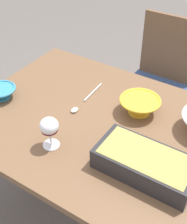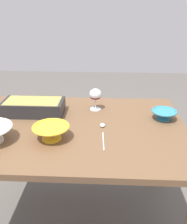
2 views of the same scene
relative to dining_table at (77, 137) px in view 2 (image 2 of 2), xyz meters
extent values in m
plane|color=#5B5651|center=(0.00, 0.00, -0.67)|extent=(8.00, 8.00, 0.00)
cube|color=brown|center=(0.00, 0.00, 0.06)|extent=(1.29, 0.93, 0.03)
cylinder|color=brown|center=(-0.59, 0.41, -0.31)|extent=(0.05, 0.05, 0.71)
cylinder|color=brown|center=(0.59, 0.41, -0.31)|extent=(0.05, 0.05, 0.71)
cylinder|color=white|center=(0.10, 0.25, 0.08)|extent=(0.07, 0.07, 0.01)
cylinder|color=white|center=(0.10, 0.25, 0.12)|extent=(0.01, 0.01, 0.07)
ellipsoid|color=white|center=(0.10, 0.25, 0.19)|extent=(0.08, 0.08, 0.07)
ellipsoid|color=#4C0A19|center=(0.10, 0.25, 0.17)|extent=(0.07, 0.07, 0.03)
cube|color=#262628|center=(-0.30, 0.16, 0.12)|extent=(0.39, 0.19, 0.09)
cube|color=#9E8C47|center=(-0.30, 0.16, 0.16)|extent=(0.35, 0.17, 0.02)
cylinder|color=teal|center=(0.53, 0.11, 0.08)|extent=(0.08, 0.08, 0.01)
cone|color=teal|center=(0.53, 0.11, 0.11)|extent=(0.15, 0.15, 0.05)
torus|color=teal|center=(0.53, 0.11, 0.13)|extent=(0.15, 0.15, 0.01)
cylinder|color=yellow|center=(-0.11, -0.16, 0.08)|extent=(0.10, 0.10, 0.01)
cone|color=yellow|center=(-0.11, -0.16, 0.12)|extent=(0.19, 0.19, 0.07)
torus|color=yellow|center=(-0.11, -0.16, 0.15)|extent=(0.20, 0.20, 0.01)
cylinder|color=silver|center=(0.16, -0.18, 0.08)|extent=(0.02, 0.18, 0.01)
ellipsoid|color=silver|center=(0.15, 0.00, 0.09)|extent=(0.03, 0.05, 0.01)
camera|label=1|loc=(-0.57, 0.95, 1.04)|focal=50.38mm
camera|label=2|loc=(0.17, -1.29, 0.75)|focal=39.59mm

